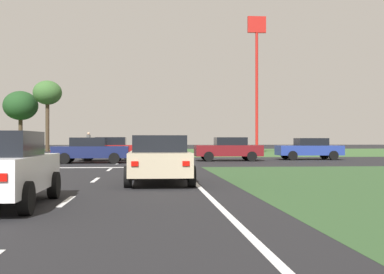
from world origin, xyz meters
name	(u,v)px	position (x,y,z in m)	size (l,w,h in m)	color
ground_plane	(65,162)	(0.00, 30.00, 0.00)	(200.00, 200.00, 0.00)	black
grass_verge_far_right	(322,152)	(25.50, 54.50, 0.00)	(35.00, 35.00, 0.01)	#385B2D
median_island_far	(103,151)	(0.00, 55.00, 0.07)	(1.20, 36.00, 0.14)	gray
lane_dash_second	(66,201)	(3.50, 9.29, 0.01)	(0.14, 2.00, 0.01)	silver
lane_dash_third	(95,180)	(3.50, 15.29, 0.01)	(0.14, 2.00, 0.01)	silver
lane_dash_fourth	(110,170)	(3.50, 21.29, 0.01)	(0.14, 2.00, 0.01)	silver
lane_dash_fifth	(118,163)	(3.50, 27.29, 0.01)	(0.14, 2.00, 0.01)	silver
edge_line_right	(201,188)	(6.85, 12.00, 0.01)	(0.14, 24.00, 0.01)	silver
stop_bar_near	(118,167)	(3.80, 23.00, 0.01)	(6.40, 0.50, 0.01)	silver
crosswalk_bar_fifth	(14,166)	(-1.80, 24.80, 0.01)	(0.70, 2.80, 0.01)	silver
crosswalk_bar_sixth	(36,166)	(-0.65, 24.80, 0.01)	(0.70, 2.80, 0.01)	silver
car_beige_second	(159,159)	(5.69, 13.79, 0.79)	(2.09, 4.38, 1.54)	#BCAD8E
car_maroon_third	(229,149)	(10.58, 30.33, 0.80)	(4.43, 2.08, 1.56)	maroon
car_navy_fifth	(91,150)	(1.84, 27.95, 0.78)	(4.50, 2.10, 1.53)	#161E47
car_blue_sixth	(309,149)	(16.53, 31.77, 0.77)	(4.52, 2.04, 1.51)	navy
car_red_seventh	(109,149)	(2.68, 31.19, 0.80)	(4.29, 2.07, 1.57)	#A31919
pedestrian_at_median	(89,141)	(0.04, 41.62, 1.31)	(0.34, 0.34, 1.91)	#232833
fastfood_pole_sign	(257,55)	(15.79, 45.63, 9.67)	(1.80, 0.40, 13.47)	red
treeline_third	(21,106)	(-10.13, 58.89, 5.44)	(4.12, 4.12, 7.24)	#423323
treeline_fourth	(47,94)	(-6.66, 57.36, 6.79)	(3.34, 3.34, 8.35)	#423323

